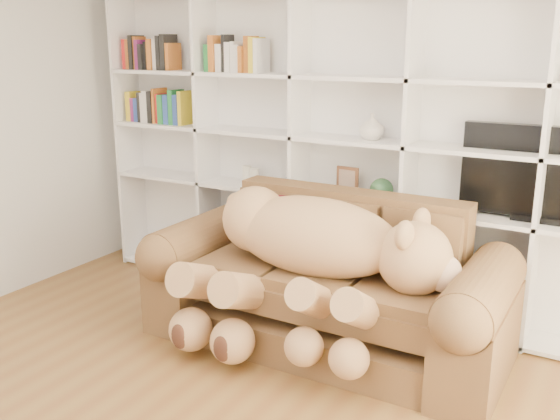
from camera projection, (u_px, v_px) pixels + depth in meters
The scene contains 12 objects.
wall_back at pixel (363, 130), 4.73m from camera, with size 5.00×0.02×2.70m, color silver.
bookshelf at pixel (327, 136), 4.74m from camera, with size 4.43×0.35×2.40m.
sofa at pixel (327, 291), 4.20m from camera, with size 2.37×1.02×1.00m.
teddy_bear at pixel (308, 255), 3.98m from camera, with size 1.73×0.96×1.00m.
throw_pillow at pixel (271, 224), 4.51m from camera, with size 0.43×0.14×0.43m, color #550E18.
tv at pixel (545, 175), 4.01m from camera, with size 1.05×0.18×0.62m.
picture_frame at pixel (347, 181), 4.68m from camera, with size 0.18×0.03×0.22m, color brown.
green_vase at pixel (381, 190), 4.55m from camera, with size 0.17×0.17×0.17m, color #2F5C35.
figurine_tall at pixel (247, 175), 5.12m from camera, with size 0.08×0.08×0.15m, color beige.
figurine_short at pixel (254, 177), 5.09m from camera, with size 0.08×0.08×0.14m, color beige.
snow_globe at pixel (289, 183), 4.94m from camera, with size 0.10×0.10×0.10m, color silver.
shelf_vase at pixel (372, 126), 4.48m from camera, with size 0.18×0.18×0.19m, color beige.
Camera 1 is at (1.81, -1.90, 2.01)m, focal length 40.00 mm.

